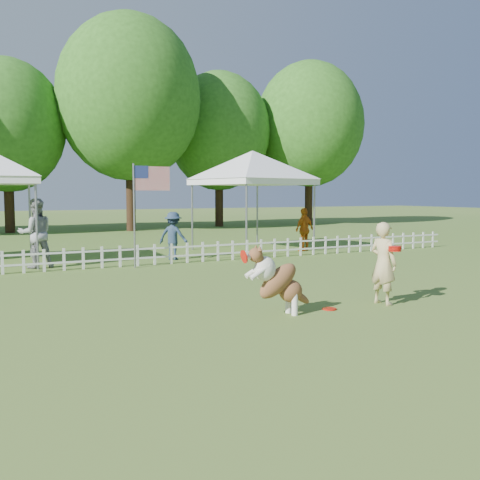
# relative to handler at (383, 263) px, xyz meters

# --- Properties ---
(ground) EXTENTS (120.00, 120.00, 0.00)m
(ground) POSITION_rel_handler_xyz_m (-1.79, 0.16, -0.76)
(ground) COLOR #32601E
(ground) RESTS_ON ground
(picket_fence) EXTENTS (22.00, 0.08, 0.60)m
(picket_fence) POSITION_rel_handler_xyz_m (-1.79, 7.16, -0.46)
(picket_fence) COLOR white
(picket_fence) RESTS_ON ground
(handler) EXTENTS (0.45, 0.61, 1.53)m
(handler) POSITION_rel_handler_xyz_m (0.00, 0.00, 0.00)
(handler) COLOR tan
(handler) RESTS_ON ground
(dog) EXTENTS (1.16, 0.42, 1.18)m
(dog) POSITION_rel_handler_xyz_m (-2.19, 0.08, -0.17)
(dog) COLOR brown
(dog) RESTS_ON ground
(frisbee_on_turf) EXTENTS (0.31, 0.31, 0.02)m
(frisbee_on_turf) POSITION_rel_handler_xyz_m (-1.15, 0.07, -0.75)
(frisbee_on_turf) COLOR red
(frisbee_on_turf) RESTS_ON ground
(canopy_tent_right) EXTENTS (3.97, 3.97, 3.48)m
(canopy_tent_right) POSITION_rel_handler_xyz_m (2.30, 9.29, 0.98)
(canopy_tent_right) COLOR white
(canopy_tent_right) RESTS_ON ground
(flag_pole) EXTENTS (1.10, 0.12, 2.86)m
(flag_pole) POSITION_rel_handler_xyz_m (-2.71, 6.83, 0.67)
(flag_pole) COLOR gray
(flag_pole) RESTS_ON ground
(spectator_a) EXTENTS (0.96, 0.77, 1.91)m
(spectator_a) POSITION_rel_handler_xyz_m (-5.13, 8.06, 0.19)
(spectator_a) COLOR gray
(spectator_a) RESTS_ON ground
(spectator_b) EXTENTS (1.06, 1.07, 1.48)m
(spectator_b) POSITION_rel_handler_xyz_m (-1.13, 8.09, -0.02)
(spectator_b) COLOR #23354B
(spectator_b) RESTS_ON ground
(spectator_c) EXTENTS (0.97, 0.62, 1.53)m
(spectator_c) POSITION_rel_handler_xyz_m (3.91, 8.37, 0.00)
(spectator_c) COLOR #CC6718
(spectator_c) RESTS_ON ground
(tree_center_left) EXTENTS (6.00, 6.00, 9.80)m
(tree_center_left) POSITION_rel_handler_xyz_m (-4.79, 22.66, 4.14)
(tree_center_left) COLOR #2A5B1A
(tree_center_left) RESTS_ON ground
(tree_center_right) EXTENTS (7.60, 7.60, 12.60)m
(tree_center_right) POSITION_rel_handler_xyz_m (1.21, 21.16, 5.54)
(tree_center_right) COLOR #2A5B1A
(tree_center_right) RESTS_ON ground
(tree_right) EXTENTS (6.20, 6.20, 10.40)m
(tree_right) POSITION_rel_handler_xyz_m (7.21, 22.66, 4.44)
(tree_right) COLOR #2A5B1A
(tree_right) RESTS_ON ground
(tree_far_right) EXTENTS (7.00, 7.00, 11.40)m
(tree_far_right) POSITION_rel_handler_xyz_m (13.21, 21.66, 4.94)
(tree_far_right) COLOR #2A5B1A
(tree_far_right) RESTS_ON ground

